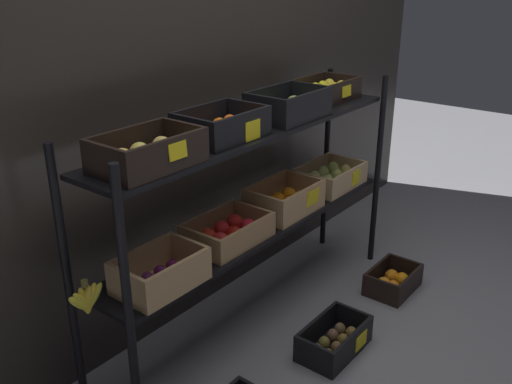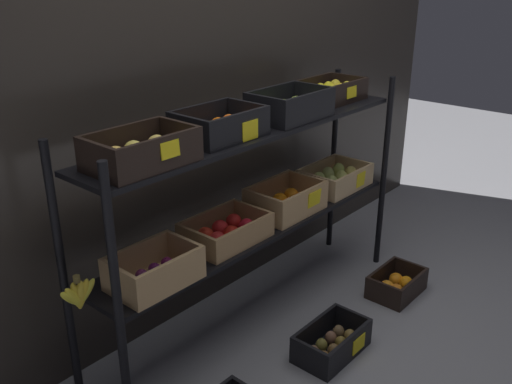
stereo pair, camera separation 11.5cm
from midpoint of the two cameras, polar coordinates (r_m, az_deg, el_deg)
ground_plane at (r=2.85m, az=1.18°, el=-12.54°), size 10.00×10.00×0.00m
storefront_wall at (r=2.67m, az=-4.75°, el=7.71°), size 4.17×0.12×1.91m
display_rack at (r=2.50m, az=1.59°, el=1.77°), size 1.90×0.37×1.10m
crate_ground_left_kiwi at (r=2.62m, az=8.98°, el=-14.96°), size 0.35×0.21×0.13m
crate_ground_orange at (r=3.10m, az=15.10°, el=-9.12°), size 0.31×0.21×0.12m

